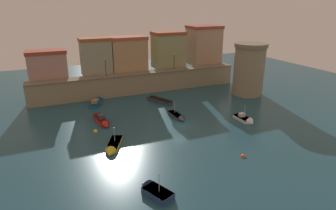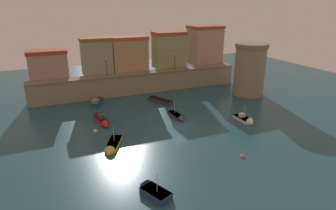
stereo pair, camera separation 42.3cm
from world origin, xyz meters
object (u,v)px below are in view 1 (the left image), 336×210
Objects in this scene: mooring_buoy_1 at (96,132)px; mooring_buoy_0 at (243,157)px; moored_boat_4 at (97,102)px; moored_boat_5 at (113,147)px; quay_lamp_0 at (105,64)px; moored_boat_1 at (153,190)px; fortress_tower at (249,69)px; moored_boat_2 at (246,120)px; quay_lamp_1 at (174,59)px; moored_boat_0 at (157,100)px; moored_boat_3 at (178,117)px; moored_boat_6 at (102,121)px.

mooring_buoy_0 is at bearing -44.18° from mooring_buoy_1.
moored_boat_5 is (-1.74, -19.84, -0.18)m from moored_boat_4.
quay_lamp_0 is 0.83× the size of moored_boat_1.
quay_lamp_0 is 0.63× the size of moored_boat_5.
fortress_tower is at bearing 51.02° from mooring_buoy_0.
moored_boat_4 is at bearing -133.71° from moored_boat_2.
quay_lamp_0 reaches higher than mooring_buoy_1.
fortress_tower reaches higher than mooring_buoy_1.
quay_lamp_1 reaches higher than moored_boat_5.
moored_boat_2 is at bearing -52.13° from quay_lamp_0.
moored_boat_2 is (9.65, -15.71, -0.07)m from moored_boat_0.
quay_lamp_0 is at bearing 107.40° from mooring_buoy_0.
moored_boat_3 reaches higher than mooring_buoy_0.
moored_boat_1 is 0.75× the size of moored_boat_5.
moored_boat_1 is at bearing -81.88° from mooring_buoy_1.
quay_lamp_0 is 0.82× the size of moored_boat_2.
moored_boat_1 is at bearing 133.10° from moored_boat_0.
quay_lamp_1 is 24.12m from moored_boat_2.
moored_boat_3 is at bearing 142.13° from moored_boat_5.
mooring_buoy_0 is (10.20, -32.55, -6.89)m from quay_lamp_0.
moored_boat_4 is at bearing 168.84° from moored_boat_6.
moored_boat_0 is 14.12m from moored_boat_6.
mooring_buoy_0 is at bearing 84.63° from moored_boat_5.
quay_lamp_1 is 24.98m from moored_boat_6.
quay_lamp_1 is 0.57× the size of moored_boat_6.
moored_boat_5 is (-12.99, -16.32, -0.14)m from moored_boat_0.
fortress_tower is 32.05m from moored_boat_4.
moored_boat_5 is 8.55× the size of mooring_buoy_1.
quay_lamp_1 is 0.80× the size of moored_boat_2.
mooring_buoy_1 is (-15.97, 15.52, 0.00)m from mooring_buoy_0.
moored_boat_6 is at bearing 94.35° from moored_boat_0.
quay_lamp_0 is at bearing -143.23° from moored_boat_2.
mooring_buoy_0 is (1.98, -15.37, -0.29)m from moored_boat_3.
quay_lamp_0 is 1.03× the size of quay_lamp_1.
quay_lamp_0 reaches higher than moored_boat_5.
moored_boat_2 reaches higher than moored_boat_5.
moored_boat_6 is (0.59, 9.56, 0.16)m from moored_boat_5.
moored_boat_2 is 24.48m from mooring_buoy_1.
fortress_tower is at bearing -74.82° from moored_boat_1.
quay_lamp_1 is at bearing -51.82° from moored_boat_4.
moored_boat_1 reaches higher than mooring_buoy_0.
moored_boat_4 is 9.31× the size of mooring_buoy_0.
moored_boat_0 is 29.90m from moored_boat_1.
moored_boat_6 is (-12.40, -6.76, 0.02)m from moored_boat_0.
fortress_tower reaches higher than quay_lamp_1.
mooring_buoy_1 is at bearing 100.20° from moored_boat_0.
moored_boat_4 reaches higher than mooring_buoy_0.
moored_boat_4 is at bearing -159.67° from moored_boat_5.
fortress_tower is 16.83m from moored_boat_2.
quay_lamp_0 is at bearing 24.11° from moored_boat_0.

